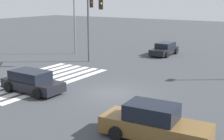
{
  "coord_description": "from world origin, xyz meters",
  "views": [
    {
      "loc": [
        16.41,
        10.59,
        6.11
      ],
      "look_at": [
        0.0,
        0.0,
        1.58
      ],
      "focal_mm": 50.0,
      "sensor_mm": 36.0,
      "label": 1
    }
  ],
  "objects_px": {
    "street_light_pole_b": "(74,13)",
    "car_4": "(154,124)",
    "car_2": "(164,49)",
    "car_3": "(32,82)",
    "traffic_signal_mast": "(92,15)"
  },
  "relations": [
    {
      "from": "car_2",
      "to": "street_light_pole_b",
      "type": "height_order",
      "value": "street_light_pole_b"
    },
    {
      "from": "car_2",
      "to": "car_4",
      "type": "bearing_deg",
      "value": 21.91
    },
    {
      "from": "traffic_signal_mast",
      "to": "car_3",
      "type": "xyz_separation_m",
      "value": [
        8.62,
        1.38,
        -3.97
      ]
    },
    {
      "from": "car_3",
      "to": "car_4",
      "type": "xyz_separation_m",
      "value": [
        2.16,
        9.92,
        0.04
      ]
    },
    {
      "from": "car_3",
      "to": "street_light_pole_b",
      "type": "distance_m",
      "value": 14.98
    },
    {
      "from": "car_3",
      "to": "car_4",
      "type": "distance_m",
      "value": 10.15
    },
    {
      "from": "car_2",
      "to": "street_light_pole_b",
      "type": "distance_m",
      "value": 10.59
    },
    {
      "from": "traffic_signal_mast",
      "to": "car_3",
      "type": "relative_size",
      "value": 1.47
    },
    {
      "from": "traffic_signal_mast",
      "to": "car_2",
      "type": "height_order",
      "value": "traffic_signal_mast"
    },
    {
      "from": "street_light_pole_b",
      "to": "car_4",
      "type": "bearing_deg",
      "value": 48.2
    },
    {
      "from": "car_4",
      "to": "car_2",
      "type": "bearing_deg",
      "value": 107.86
    },
    {
      "from": "street_light_pole_b",
      "to": "car_2",
      "type": "bearing_deg",
      "value": 118.86
    },
    {
      "from": "car_2",
      "to": "car_3",
      "type": "xyz_separation_m",
      "value": [
        17.57,
        -1.83,
        0.05
      ]
    },
    {
      "from": "car_4",
      "to": "traffic_signal_mast",
      "type": "bearing_deg",
      "value": 131.93
    },
    {
      "from": "car_3",
      "to": "car_4",
      "type": "relative_size",
      "value": 0.89
    }
  ]
}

